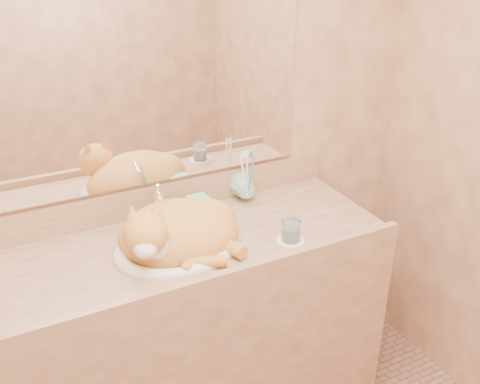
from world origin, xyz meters
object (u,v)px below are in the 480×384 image
vanity_counter (175,341)px  cat (176,231)px  sink_basin (176,232)px  water_glass (291,230)px  soap_dispenser (207,204)px  toothbrush_cup (247,193)px

vanity_counter → cat: 0.50m
sink_basin → water_glass: 0.40m
cat → soap_dispenser: (0.17, 0.10, 0.02)m
soap_dispenser → water_glass: (0.21, -0.25, -0.04)m
sink_basin → water_glass: bearing=-21.8°
vanity_counter → cat: bearing=-33.7°
cat → water_glass: 0.41m
sink_basin → toothbrush_cup: bearing=25.4°
vanity_counter → water_glass: 0.64m
sink_basin → water_glass: size_ratio=5.58×
toothbrush_cup → water_glass: size_ratio=1.44×
toothbrush_cup → water_glass: toothbrush_cup is taller
toothbrush_cup → water_glass: bearing=-89.6°
cat → water_glass: cat is taller
toothbrush_cup → water_glass: (0.00, -0.33, -0.00)m
sink_basin → cat: size_ratio=1.01×
vanity_counter → water_glass: bearing=-21.8°
sink_basin → cat: bearing=106.8°
vanity_counter → toothbrush_cup: (0.40, 0.17, 0.48)m
vanity_counter → soap_dispenser: size_ratio=8.98×
vanity_counter → cat: cat is taller
sink_basin → soap_dispenser: 0.20m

